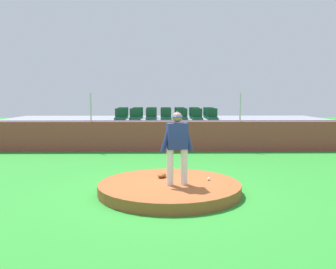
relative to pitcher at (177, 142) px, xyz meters
name	(u,v)px	position (x,y,z in m)	size (l,w,h in m)	color
ground_plane	(169,193)	(-0.17, 0.17, -1.24)	(60.00, 60.00, 0.00)	#2B8D2D
pitchers_mound	(169,188)	(-0.17, 0.17, -1.11)	(3.36, 3.36, 0.25)	#9A522A
pitcher	(177,142)	(0.00, 0.00, 0.00)	(0.78, 0.34, 1.70)	silver
baseball	(209,179)	(0.79, 0.39, -0.95)	(0.07, 0.07, 0.07)	white
fielding_glove	(162,175)	(-0.35, 0.72, -0.93)	(0.30, 0.20, 0.11)	brown
brick_barrier	(167,136)	(-0.17, 6.78, -0.62)	(16.86, 0.40, 1.24)	#963F35
fence_post_left	(91,107)	(-3.31, 6.78, 0.60)	(0.06, 0.06, 1.20)	silver
fence_post_right	(240,107)	(2.90, 6.78, 0.60)	(0.06, 0.06, 1.20)	silver
bleacher_platform	(166,130)	(-0.17, 9.37, -0.62)	(15.02, 3.85, 1.24)	gray
stadium_chair_0	(120,116)	(-2.24, 7.97, 0.15)	(0.48, 0.44, 0.50)	#124B2B
stadium_chair_1	(135,116)	(-1.58, 7.97, 0.15)	(0.48, 0.44, 0.50)	#124B2B
stadium_chair_2	(151,116)	(-0.85, 7.94, 0.15)	(0.48, 0.44, 0.50)	#124B2B
stadium_chair_3	(166,116)	(-0.19, 8.00, 0.15)	(0.48, 0.44, 0.50)	#124B2B
stadium_chair_4	(182,116)	(0.55, 7.99, 0.15)	(0.48, 0.44, 0.50)	#124B2B
stadium_chair_5	(197,116)	(1.22, 7.96, 0.15)	(0.48, 0.44, 0.50)	#124B2B
stadium_chair_6	(212,116)	(1.91, 7.99, 0.15)	(0.48, 0.44, 0.50)	#124B2B
stadium_chair_7	(122,115)	(-2.26, 8.89, 0.15)	(0.48, 0.44, 0.50)	#124B2B
stadium_chair_8	(137,115)	(-1.56, 8.89, 0.15)	(0.48, 0.44, 0.50)	#124B2B
stadium_chair_9	(152,115)	(-0.86, 8.88, 0.15)	(0.48, 0.44, 0.50)	#124B2B
stadium_chair_10	(166,115)	(-0.17, 8.85, 0.15)	(0.48, 0.44, 0.50)	#124B2B
stadium_chair_11	(181,115)	(0.52, 8.85, 0.15)	(0.48, 0.44, 0.50)	#124B2B
stadium_chair_12	(195,115)	(1.20, 8.86, 0.15)	(0.48, 0.44, 0.50)	#124B2B
stadium_chair_13	(210,115)	(1.93, 8.87, 0.15)	(0.48, 0.44, 0.50)	#124B2B
stadium_chair_14	(123,114)	(-2.30, 9.79, 0.15)	(0.48, 0.44, 0.50)	#124B2B
stadium_chair_15	(138,114)	(-1.56, 9.78, 0.15)	(0.48, 0.44, 0.50)	#124B2B
stadium_chair_16	(152,114)	(-0.88, 9.79, 0.15)	(0.48, 0.44, 0.50)	#124B2B
stadium_chair_17	(166,114)	(-0.18, 9.75, 0.15)	(0.48, 0.44, 0.50)	#124B2B
stadium_chair_18	(179,114)	(0.50, 9.78, 0.15)	(0.48, 0.44, 0.50)	#124B2B
stadium_chair_19	(194,114)	(1.24, 9.79, 0.15)	(0.48, 0.44, 0.50)	#124B2B
stadium_chair_20	(208,114)	(1.95, 9.75, 0.15)	(0.48, 0.44, 0.50)	#124B2B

